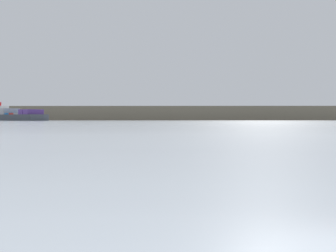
% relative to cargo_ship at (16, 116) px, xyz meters
% --- Properties ---
extents(cargo_ship, '(128.87, 121.39, 30.90)m').
position_rel_cargo_ship_xyz_m(cargo_ship, '(0.00, 0.00, 0.00)').
color(cargo_ship, '#3F444C').
rests_on(cargo_ship, ground_plane).
extents(distant_headland, '(1187.60, 496.50, 29.00)m').
position_rel_cargo_ship_xyz_m(distant_headland, '(96.98, 434.54, 6.90)').
color(distant_headland, '#756B56').
rests_on(distant_headland, ground_plane).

